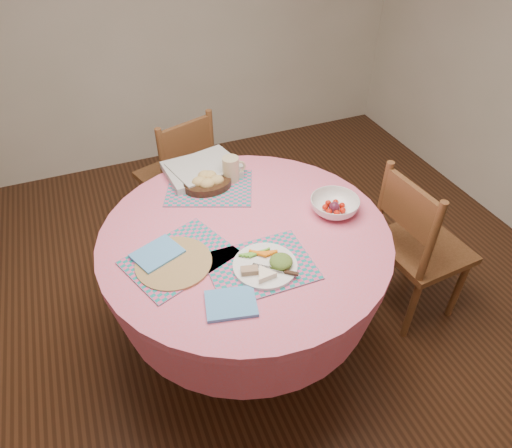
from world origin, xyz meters
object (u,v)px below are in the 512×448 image
(dining_table, at_px, (246,265))
(wicker_trivet, at_px, (174,263))
(dinner_plate, at_px, (268,264))
(bread_bowl, at_px, (208,182))
(fruit_bowl, at_px, (334,206))
(chair_back, at_px, (180,174))
(latte_mug, at_px, (231,169))
(chair_right, at_px, (417,245))

(dining_table, height_order, wicker_trivet, wicker_trivet)
(dinner_plate, bearing_deg, dining_table, 90.89)
(bread_bowl, bearing_deg, wicker_trivet, -122.28)
(fruit_bowl, bearing_deg, chair_back, 115.32)
(wicker_trivet, bearing_deg, dinner_plate, -26.01)
(chair_back, bearing_deg, dining_table, 74.92)
(chair_back, xyz_separation_m, latte_mug, (0.14, -0.60, 0.36))
(wicker_trivet, relative_size, bread_bowl, 1.30)
(chair_back, bearing_deg, bread_bowl, 72.49)
(dining_table, xyz_separation_m, chair_back, (-0.06, 0.99, -0.10))
(wicker_trivet, height_order, fruit_bowl, fruit_bowl)
(latte_mug, bearing_deg, chair_right, -31.58)
(bread_bowl, xyz_separation_m, latte_mug, (0.13, 0.02, 0.03))
(chair_right, xyz_separation_m, chair_back, (-0.94, 1.09, -0.01))
(dinner_plate, xyz_separation_m, bread_bowl, (-0.05, 0.60, 0.01))
(wicker_trivet, bearing_deg, latte_mug, 48.48)
(fruit_bowl, bearing_deg, latte_mug, 129.99)
(bread_bowl, relative_size, latte_mug, 1.90)
(chair_right, xyz_separation_m, fruit_bowl, (-0.46, 0.09, 0.32))
(dining_table, relative_size, chair_right, 1.39)
(dinner_plate, relative_size, latte_mug, 2.06)
(dinner_plate, bearing_deg, latte_mug, 83.04)
(chair_right, xyz_separation_m, latte_mug, (-0.80, 0.49, 0.35))
(chair_right, relative_size, latte_mug, 7.35)
(dining_table, bearing_deg, fruit_bowl, -2.42)
(chair_right, distance_m, bread_bowl, 1.09)
(latte_mug, bearing_deg, dinner_plate, -96.96)
(dinner_plate, bearing_deg, chair_back, 92.85)
(chair_back, distance_m, dinner_plate, 1.26)
(dining_table, height_order, chair_back, chair_back)
(bread_bowl, bearing_deg, chair_right, -27.14)
(dining_table, bearing_deg, chair_right, -6.86)
(dinner_plate, distance_m, bread_bowl, 0.60)
(chair_right, distance_m, fruit_bowl, 0.57)
(bread_bowl, xyz_separation_m, fruit_bowl, (0.47, -0.39, -0.00))
(chair_back, relative_size, wicker_trivet, 2.89)
(dinner_plate, bearing_deg, wicker_trivet, 153.99)
(chair_right, height_order, fruit_bowl, chair_right)
(chair_back, bearing_deg, fruit_bowl, 96.92)
(chair_right, xyz_separation_m, bread_bowl, (-0.93, 0.48, 0.32))
(dining_table, distance_m, wicker_trivet, 0.39)
(wicker_trivet, bearing_deg, chair_back, 75.72)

